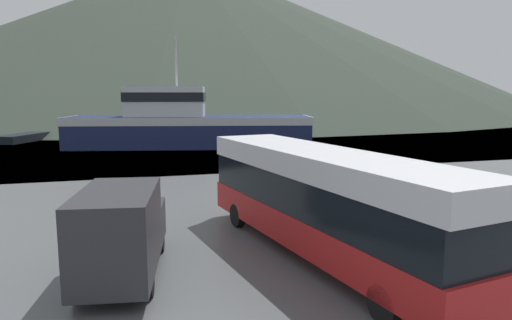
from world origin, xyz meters
name	(u,v)px	position (x,y,z in m)	size (l,w,h in m)	color
water_surface	(150,110)	(0.00, 145.22, 0.00)	(240.00, 240.00, 0.00)	slate
hill_backdrop	(191,36)	(14.32, 150.76, 23.80)	(208.81, 208.81, 47.59)	#333D33
tour_bus	(323,198)	(-1.59, 9.56, 1.90)	(4.52, 12.24, 3.38)	red
delivery_van	(122,230)	(-7.67, 9.59, 1.36)	(2.78, 5.73, 2.60)	#2D2D33
fishing_boat	(186,124)	(-1.91, 40.95, 2.22)	(23.81, 10.67, 10.52)	#19234C
storage_bin	(478,215)	(4.76, 9.99, 0.76)	(1.27, 1.40, 1.50)	green
small_boat	(26,137)	(-18.01, 51.09, 0.41)	(5.21, 7.82, 0.81)	black
mooring_bollard	(328,164)	(5.49, 24.38, 0.44)	(0.39, 0.39, 0.81)	#B29919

